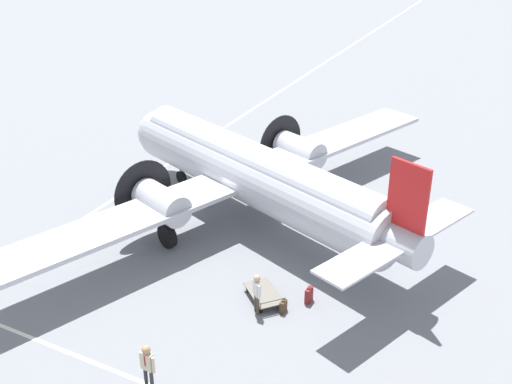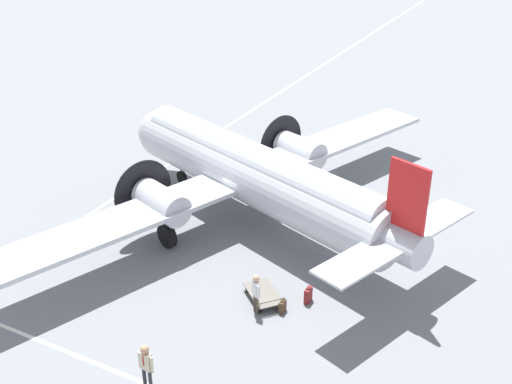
% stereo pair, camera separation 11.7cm
% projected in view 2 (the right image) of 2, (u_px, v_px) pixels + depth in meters
% --- Properties ---
extents(ground_plane, '(300.00, 300.00, 0.00)m').
position_uv_depth(ground_plane, '(256.00, 224.00, 29.83)').
color(ground_plane, slate).
extents(apron_line_eastwest, '(120.00, 0.16, 0.01)m').
position_uv_depth(apron_line_eastwest, '(127.00, 190.00, 32.91)').
color(apron_line_eastwest, silver).
rests_on(apron_line_eastwest, ground_plane).
extents(apron_line_northsouth, '(0.16, 120.00, 0.01)m').
position_uv_depth(apron_line_northsouth, '(105.00, 367.00, 21.23)').
color(apron_line_northsouth, silver).
rests_on(apron_line_northsouth, ground_plane).
extents(airliner_main, '(24.08, 17.51, 5.72)m').
position_uv_depth(airliner_main, '(250.00, 172.00, 28.98)').
color(airliner_main, silver).
rests_on(airliner_main, ground_plane).
extents(crew_foreground, '(0.28, 0.59, 1.75)m').
position_uv_depth(crew_foreground, '(146.00, 363.00, 19.86)').
color(crew_foreground, '#2D2D33').
rests_on(crew_foreground, ground_plane).
extents(passenger_boarding, '(0.41, 0.44, 1.65)m').
position_uv_depth(passenger_boarding, '(256.00, 290.00, 23.41)').
color(passenger_boarding, '#473D2D').
rests_on(passenger_boarding, ground_plane).
extents(suitcase_near_door, '(0.44, 0.18, 0.64)m').
position_uv_depth(suitcase_near_door, '(308.00, 295.00, 24.31)').
color(suitcase_near_door, maroon).
rests_on(suitcase_near_door, ground_plane).
extents(suitcase_upright_spare, '(0.36, 0.17, 0.52)m').
position_uv_depth(suitcase_upright_spare, '(283.00, 307.00, 23.78)').
color(suitcase_upright_spare, '#47331E').
rests_on(suitcase_upright_spare, ground_plane).
extents(baggage_cart, '(1.96, 2.03, 0.56)m').
position_uv_depth(baggage_cart, '(264.00, 294.00, 24.43)').
color(baggage_cart, '#6B665B').
rests_on(baggage_cart, ground_plane).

